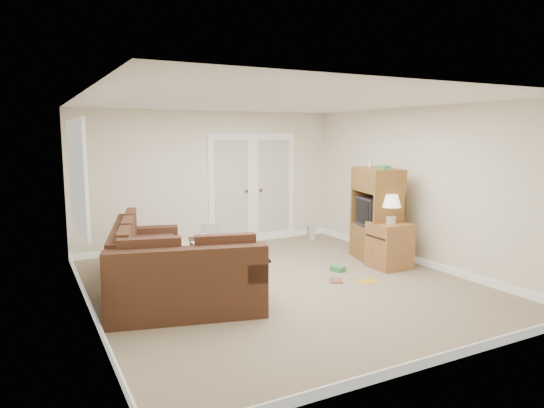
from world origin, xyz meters
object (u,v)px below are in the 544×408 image
tv_armoire (376,214)px  coffee_table (211,256)px  sectional_sofa (163,271)px  side_cabinet (390,242)px

tv_armoire → coffee_table: bearing=-178.7°
coffee_table → tv_armoire: (2.66, -0.61, 0.53)m
coffee_table → tv_armoire: size_ratio=0.73×
sectional_sofa → tv_armoire: bearing=16.6°
sectional_sofa → coffee_table: (0.93, 0.76, -0.08)m
coffee_table → tv_armoire: bearing=-0.4°
side_cabinet → tv_armoire: bearing=80.4°
sectional_sofa → coffee_table: bearing=53.3°
tv_armoire → side_cabinet: tv_armoire is taller
sectional_sofa → tv_armoire: tv_armoire is taller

